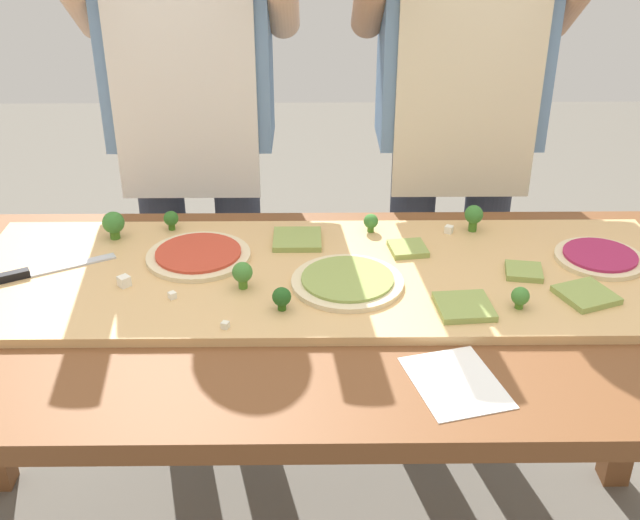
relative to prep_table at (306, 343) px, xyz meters
The scene contains 25 objects.
prep_table is the anchor object (origin of this frame).
cutting_board 0.14m from the prep_table, 63.76° to the left, with size 1.42×0.48×0.02m, color tan.
chefs_knife 0.57m from the prep_table, behind, with size 0.26×0.15×0.02m.
pizza_whole_beet_magenta 0.63m from the prep_table, 11.49° to the left, with size 0.18×0.18×0.02m.
pizza_whole_tomato_red 0.29m from the prep_table, 147.26° to the left, with size 0.21×0.21×0.02m.
pizza_whole_pesto_green 0.15m from the prep_table, 19.63° to the left, with size 0.22×0.22×0.02m.
pizza_slice_near_right 0.54m from the prep_table, ahead, with size 0.09×0.09×0.01m, color #899E4C.
pizza_slice_far_left 0.32m from the prep_table, 12.68° to the right, with size 0.10×0.10×0.01m, color #899E4C.
pizza_slice_far_right 0.30m from the prep_table, 38.08° to the left, with size 0.07×0.07×0.01m, color #899E4C.
pizza_slice_center 0.46m from the prep_table, ahead, with size 0.07×0.07×0.01m, color #899E4C.
pizza_slice_near_left 0.25m from the prep_table, 94.71° to the left, with size 0.10×0.10×0.01m, color #899E4C.
broccoli_floret_front_right 0.50m from the prep_table, 150.13° to the left, with size 0.05×0.05×0.06m.
broccoli_floret_center_right 0.33m from the prep_table, 61.55° to the left, with size 0.03×0.03×0.04m.
broccoli_floret_back_left 0.19m from the prep_table, behind, with size 0.04×0.04×0.05m.
broccoli_floret_center_left 0.48m from the prep_table, 35.78° to the left, with size 0.04×0.04×0.06m.
broccoli_floret_back_right 0.16m from the prep_table, 123.99° to the right, with size 0.04×0.04×0.04m.
broccoli_floret_front_left 0.42m from the prep_table, ahead, with size 0.03×0.03×0.04m.
broccoli_floret_front_mid 0.43m from the prep_table, 136.69° to the left, with size 0.03×0.03×0.04m.
cheese_crumble_a 0.37m from the prep_table, behind, with size 0.02×0.02×0.02m, color white.
cheese_crumble_b 0.28m from the prep_table, behind, with size 0.01×0.01×0.01m, color white.
cheese_crumble_c 0.22m from the prep_table, 138.52° to the right, with size 0.01×0.01×0.01m, color silver.
cheese_crumble_d 0.42m from the prep_table, 39.12° to the left, with size 0.02×0.02×0.02m, color white.
recipe_note 0.37m from the prep_table, 46.90° to the right, with size 0.13×0.18×0.00m, color white.
cook_left 0.73m from the prep_table, 115.25° to the left, with size 0.54×0.39×1.67m.
cook_right 0.78m from the prep_table, 57.57° to the left, with size 0.54×0.39×1.67m.
Camera 1 is at (0.01, -1.27, 1.55)m, focal length 43.44 mm.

